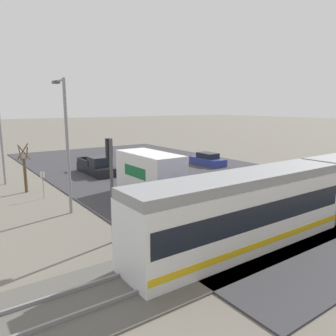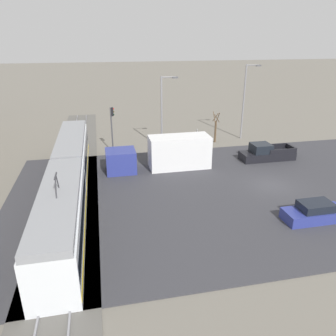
{
  "view_description": "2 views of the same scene",
  "coord_description": "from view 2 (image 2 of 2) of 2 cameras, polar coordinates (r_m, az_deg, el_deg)",
  "views": [
    {
      "loc": [
        18.85,
        27.44,
        6.73
      ],
      "look_at": [
        4.05,
        6.37,
        1.83
      ],
      "focal_mm": 35.0,
      "sensor_mm": 36.0,
      "label": 1
    },
    {
      "loc": [
        -23.94,
        14.5,
        12.37
      ],
      "look_at": [
        1.17,
        9.14,
        2.06
      ],
      "focal_mm": 35.0,
      "sensor_mm": 36.0,
      "label": 2
    }
  ],
  "objects": [
    {
      "name": "ground_plane",
      "position": [
        30.6,
        17.5,
        -3.05
      ],
      "size": [
        320.0,
        320.0,
        0.0
      ],
      "primitive_type": "plane",
      "color": "slate"
    },
    {
      "name": "rail_bed",
      "position": [
        27.07,
        -16.72,
        -6.22
      ],
      "size": [
        65.32,
        4.4,
        0.22
      ],
      "color": "#5B5954",
      "rests_on": "ground"
    },
    {
      "name": "road_surface",
      "position": [
        30.58,
        17.51,
        -2.98
      ],
      "size": [
        22.49,
        44.92,
        0.08
      ],
      "color": "#38383D",
      "rests_on": "ground"
    },
    {
      "name": "sedan_car_0",
      "position": [
        25.91,
        24.16,
        -7.1
      ],
      "size": [
        1.79,
        4.49,
        1.4
      ],
      "color": "navy",
      "rests_on": "ground"
    },
    {
      "name": "box_truck",
      "position": [
        32.52,
        -0.44,
        2.46
      ],
      "size": [
        2.61,
        10.28,
        3.2
      ],
      "color": "navy",
      "rests_on": "ground"
    },
    {
      "name": "pickup_truck",
      "position": [
        36.67,
        16.72,
        2.45
      ],
      "size": [
        2.04,
        5.8,
        1.79
      ],
      "color": "black",
      "rests_on": "ground"
    },
    {
      "name": "street_lamp_mid_block",
      "position": [
        43.08,
        13.3,
        11.85
      ],
      "size": [
        0.36,
        1.95,
        9.3
      ],
      "color": "gray",
      "rests_on": "ground"
    },
    {
      "name": "light_rail_tram",
      "position": [
        27.36,
        -16.97,
        -1.87
      ],
      "size": [
        24.84,
        2.66,
        4.67
      ],
      "color": "white",
      "rests_on": "ground"
    },
    {
      "name": "street_lamp_near_crossing",
      "position": [
        37.81,
        -0.83,
        10.35
      ],
      "size": [
        0.36,
        1.95,
        8.37
      ],
      "color": "gray",
      "rests_on": "ground"
    },
    {
      "name": "traffic_light_pole",
      "position": [
        37.27,
        -9.7,
        7.59
      ],
      "size": [
        0.28,
        0.47,
        5.2
      ],
      "color": "#47474C",
      "rests_on": "ground"
    },
    {
      "name": "street_tree",
      "position": [
        41.46,
        8.28,
        6.8
      ],
      "size": [
        0.92,
        0.77,
        3.85
      ],
      "color": "brown",
      "rests_on": "ground"
    },
    {
      "name": "no_parking_sign",
      "position": [
        40.17,
        5.04,
        5.7
      ],
      "size": [
        0.32,
        0.08,
        2.0
      ],
      "color": "gray",
      "rests_on": "ground"
    }
  ]
}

